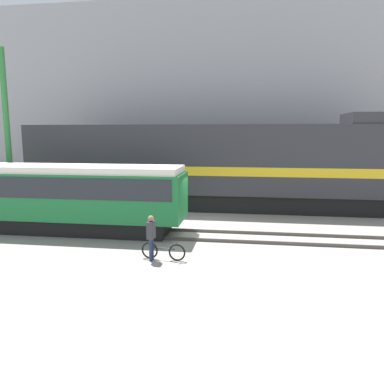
# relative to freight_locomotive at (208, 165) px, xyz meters

# --- Properties ---
(ground_plane) EXTENTS (120.00, 120.00, 0.00)m
(ground_plane) POSITION_rel_freight_locomotive_xyz_m (0.02, -5.10, -2.58)
(ground_plane) COLOR gray
(track_near) EXTENTS (60.00, 1.50, 0.14)m
(track_near) POSITION_rel_freight_locomotive_xyz_m (0.02, -6.23, -2.51)
(track_near) COLOR #47423D
(track_near) RESTS_ON ground
(track_far) EXTENTS (60.00, 1.51, 0.14)m
(track_far) POSITION_rel_freight_locomotive_xyz_m (0.02, 0.00, -2.51)
(track_far) COLOR #47423D
(track_far) RESTS_ON ground
(building_backdrop) EXTENTS (46.38, 6.00, 13.76)m
(building_backdrop) POSITION_rel_freight_locomotive_xyz_m (0.02, 8.12, 4.30)
(building_backdrop) COLOR #99999E
(building_backdrop) RESTS_ON ground
(freight_locomotive) EXTENTS (21.38, 3.04, 5.53)m
(freight_locomotive) POSITION_rel_freight_locomotive_xyz_m (0.00, 0.00, 0.00)
(freight_locomotive) COLOR black
(freight_locomotive) RESTS_ON ground
(streetcar) EXTENTS (12.15, 2.54, 3.03)m
(streetcar) POSITION_rel_freight_locomotive_xyz_m (-6.51, -6.23, -0.85)
(streetcar) COLOR black
(streetcar) RESTS_ON ground
(bicycle) EXTENTS (1.63, 0.44, 0.68)m
(bicycle) POSITION_rel_freight_locomotive_xyz_m (-0.61, -9.40, -2.26)
(bicycle) COLOR black
(bicycle) RESTS_ON ground
(person) EXTENTS (0.25, 0.38, 1.62)m
(person) POSITION_rel_freight_locomotive_xyz_m (-1.01, -9.51, -1.60)
(person) COLOR #232D4C
(person) RESTS_ON ground
(utility_pole_left) EXTENTS (0.31, 0.31, 8.92)m
(utility_pole_left) POSITION_rel_freight_locomotive_xyz_m (-10.63, -3.11, 1.88)
(utility_pole_left) COLOR #2D7238
(utility_pole_left) RESTS_ON ground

